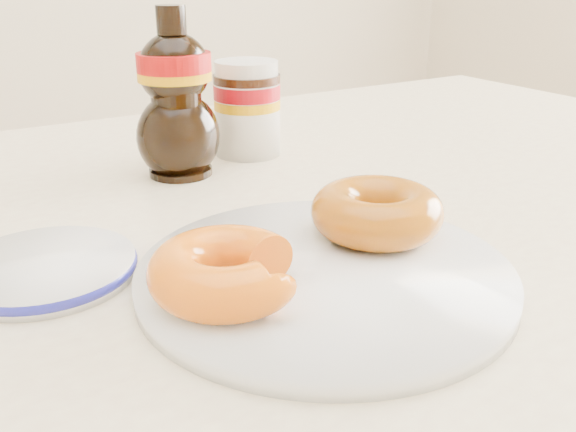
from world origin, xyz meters
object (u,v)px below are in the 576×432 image
plate (325,275)px  blue_rim_saucer (45,268)px  donut_bitten (226,271)px  dining_table (273,293)px  donut_whole (377,211)px  syrup_bottle (176,94)px  nutella_jar (247,105)px

plate → blue_rim_saucer: size_ratio=2.02×
donut_bitten → blue_rim_saucer: 0.15m
dining_table → plate: size_ratio=5.24×
donut_whole → blue_rim_saucer: 0.25m
donut_whole → plate: bearing=-157.4°
plate → syrup_bottle: size_ratio=1.53×
donut_bitten → donut_whole: donut_whole is taller
nutella_jar → syrup_bottle: syrup_bottle is taller
donut_bitten → syrup_bottle: size_ratio=0.57×
donut_whole → nutella_jar: size_ratio=0.96×
donut_whole → dining_table: bearing=105.8°
syrup_bottle → donut_bitten: bearing=-107.0°
donut_whole → blue_rim_saucer: donut_whole is taller
donut_whole → nutella_jar: 0.30m
plate → donut_whole: donut_whole is taller
donut_bitten → blue_rim_saucer: donut_bitten is taller
syrup_bottle → blue_rim_saucer: 0.26m
blue_rim_saucer → syrup_bottle: bearing=44.2°
donut_whole → blue_rim_saucer: bearing=159.9°
blue_rim_saucer → donut_bitten: bearing=-52.2°
donut_bitten → syrup_bottle: (0.09, 0.29, 0.06)m
plate → donut_whole: 0.08m
donut_whole → nutella_jar: (0.04, 0.29, 0.03)m
dining_table → blue_rim_saucer: size_ratio=10.60×
donut_bitten → syrup_bottle: 0.31m
blue_rim_saucer → dining_table: bearing=6.8°
nutella_jar → dining_table: bearing=-111.9°
plate → donut_whole: bearing=22.6°
donut_bitten → nutella_jar: size_ratio=0.92×
plate → syrup_bottle: (0.01, 0.29, 0.08)m
plate → nutella_jar: 0.34m
plate → donut_whole: (0.07, 0.03, 0.02)m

